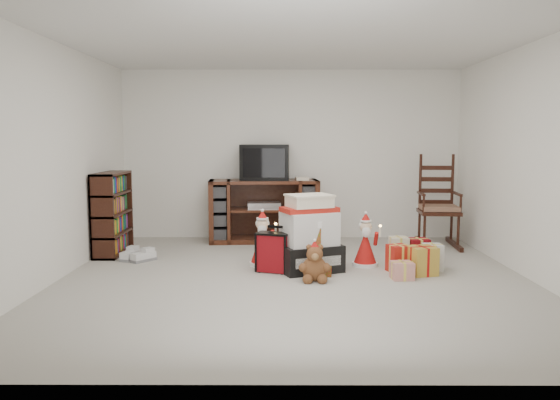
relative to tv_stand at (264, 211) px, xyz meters
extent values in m
cube|color=beige|center=(0.40, -2.19, -0.45)|extent=(5.00, 5.00, 0.01)
cube|color=silver|center=(0.40, -2.19, 2.05)|extent=(5.00, 5.00, 0.01)
cube|color=white|center=(0.40, 0.31, 0.80)|extent=(5.00, 0.01, 2.50)
cube|color=white|center=(0.40, -4.69, 0.80)|extent=(5.00, 0.01, 2.50)
cube|color=white|center=(-2.10, -2.19, 0.80)|extent=(0.01, 5.00, 2.50)
cube|color=white|center=(2.90, -2.19, 0.80)|extent=(0.01, 5.00, 2.50)
cube|color=#4F2716|center=(0.00, 0.00, 0.00)|extent=(1.61, 0.68, 0.90)
cube|color=#B5B5B7|center=(0.00, -0.03, 0.08)|extent=(0.49, 0.37, 0.09)
cube|color=#35190E|center=(-1.93, -0.88, 0.08)|extent=(0.29, 0.87, 1.06)
cube|color=#35190E|center=(2.44, -0.36, 0.03)|extent=(0.57, 0.55, 0.05)
cube|color=#976D52|center=(2.44, -0.36, 0.09)|extent=(0.52, 0.50, 0.06)
cube|color=#35190E|center=(2.44, -0.13, 0.47)|extent=(0.45, 0.10, 0.81)
cube|color=#35190E|center=(2.44, -0.36, -0.42)|extent=(0.60, 0.91, 0.06)
cube|color=black|center=(0.57, -1.80, -0.30)|extent=(0.81, 0.71, 0.30)
cube|color=silver|center=(0.57, -1.80, 0.04)|extent=(0.69, 0.62, 0.37)
cube|color=#B41E14|center=(0.57, -1.80, 0.25)|extent=(0.69, 0.53, 0.05)
cube|color=beige|center=(0.57, -1.80, 0.34)|extent=(0.55, 0.49, 0.12)
cube|color=maroon|center=(0.16, -1.86, -0.22)|extent=(0.38, 0.28, 0.45)
cube|color=black|center=(0.16, -1.78, 0.06)|extent=(0.18, 0.08, 0.03)
ellipsoid|color=brown|center=(0.61, -2.24, -0.32)|extent=(0.26, 0.22, 0.27)
sphere|color=brown|center=(0.61, -2.27, -0.16)|extent=(0.17, 0.17, 0.17)
cone|color=#B41613|center=(1.24, -1.55, -0.24)|extent=(0.29, 0.29, 0.42)
sphere|color=beige|center=(1.24, -1.55, 0.02)|extent=(0.14, 0.14, 0.14)
cone|color=#B41613|center=(1.24, -1.55, 0.13)|extent=(0.12, 0.12, 0.10)
cylinder|color=silver|center=(1.39, -1.67, -0.02)|extent=(0.02, 0.02, 0.12)
cone|color=#B41613|center=(0.04, -1.53, -0.23)|extent=(0.30, 0.30, 0.43)
sphere|color=beige|center=(0.04, -1.53, 0.04)|extent=(0.15, 0.15, 0.15)
cone|color=#B41613|center=(0.04, -1.53, 0.15)|extent=(0.13, 0.13, 0.11)
cylinder|color=silver|center=(0.19, -1.65, -0.01)|extent=(0.02, 0.02, 0.13)
cube|color=silver|center=(-1.62, -1.29, -0.39)|extent=(0.21, 0.34, 0.11)
cube|color=silver|center=(-1.42, -1.29, -0.39)|extent=(0.30, 0.33, 0.11)
cube|color=#B41E14|center=(1.56, -1.83, -0.33)|extent=(0.24, 0.24, 0.24)
cube|color=#186120|center=(1.75, -1.60, -0.33)|extent=(0.24, 0.24, 0.24)
cube|color=gold|center=(1.79, -1.97, -0.33)|extent=(0.24, 0.24, 0.24)
cube|color=silver|center=(1.52, -2.15, -0.33)|extent=(0.24, 0.24, 0.24)
cube|color=silver|center=(1.98, -1.78, -0.33)|extent=(0.24, 0.24, 0.24)
cube|color=maroon|center=(1.93, -1.42, -0.33)|extent=(0.24, 0.24, 0.24)
cube|color=beige|center=(1.70, -1.37, -0.33)|extent=(0.24, 0.24, 0.24)
cube|color=black|center=(0.02, 0.04, 0.70)|extent=(0.71, 0.51, 0.51)
cube|color=black|center=(0.02, -0.21, 0.70)|extent=(0.59, 0.04, 0.41)
camera|label=1|loc=(0.27, -7.85, 1.04)|focal=35.00mm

